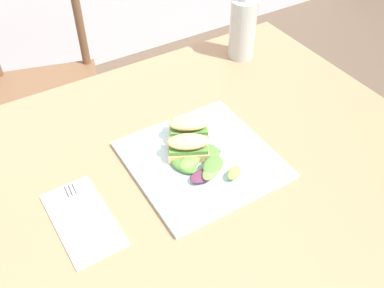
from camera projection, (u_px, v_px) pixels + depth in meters
The scene contains 9 objects.
dining_table at pixel (191, 219), 1.00m from camera, with size 1.15×0.94×0.74m.
chair_wooden_far at pixel (45, 89), 1.65m from camera, with size 0.49×0.49×0.87m.
plate_lunch at pixel (201, 160), 0.96m from camera, with size 0.30×0.30×0.01m, color silver.
sandwich_half_front at pixel (188, 147), 0.94m from camera, with size 0.10×0.09×0.06m.
sandwich_half_back at pixel (189, 128), 0.98m from camera, with size 0.10×0.09×0.06m.
salad_mixed_greens at pixel (204, 163), 0.93m from camera, with size 0.13×0.13×0.03m.
napkin_folded at pixel (82, 219), 0.84m from camera, with size 0.10×0.20×0.00m, color silver.
fork_on_napkin at pixel (79, 211), 0.85m from camera, with size 0.03×0.19×0.00m.
bottle_cold_brew at pixel (242, 31), 1.22m from camera, with size 0.07×0.07×0.22m.
Camera 1 is at (-0.36, -0.55, 1.42)m, focal length 41.08 mm.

